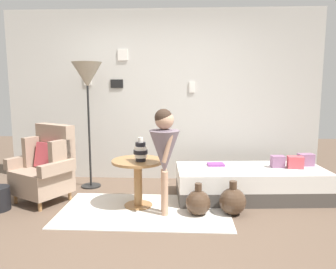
% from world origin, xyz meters
% --- Properties ---
extents(ground_plane, '(12.00, 12.00, 0.00)m').
position_xyz_m(ground_plane, '(0.00, 0.00, 0.00)').
color(ground_plane, brown).
extents(gallery_wall, '(4.80, 0.12, 2.60)m').
position_xyz_m(gallery_wall, '(-0.00, 1.95, 1.30)').
color(gallery_wall, beige).
rests_on(gallery_wall, ground).
extents(rug, '(1.99, 1.13, 0.01)m').
position_xyz_m(rug, '(-0.10, 0.51, 0.01)').
color(rug, silver).
rests_on(rug, ground).
extents(armchair, '(0.90, 0.83, 0.97)m').
position_xyz_m(armchair, '(-1.40, 0.82, 0.44)').
color(armchair, '#9E7042').
rests_on(armchair, ground).
extents(daybed, '(1.96, 0.95, 0.40)m').
position_xyz_m(daybed, '(1.22, 1.05, 0.20)').
color(daybed, '#4C4742').
rests_on(daybed, ground).
extents(pillow_head, '(0.21, 0.14, 0.16)m').
position_xyz_m(pillow_head, '(1.98, 1.22, 0.48)').
color(pillow_head, gray).
rests_on(pillow_head, daybed).
extents(pillow_mid, '(0.20, 0.13, 0.16)m').
position_xyz_m(pillow_mid, '(1.80, 1.07, 0.48)').
color(pillow_mid, '#D64C56').
rests_on(pillow_mid, daybed).
extents(pillow_back, '(0.17, 0.13, 0.15)m').
position_xyz_m(pillow_back, '(1.58, 1.12, 0.48)').
color(pillow_back, gray).
rests_on(pillow_back, daybed).
extents(side_table, '(0.62, 0.62, 0.58)m').
position_xyz_m(side_table, '(-0.20, 0.66, 0.42)').
color(side_table, '#9E7042').
rests_on(side_table, ground).
extents(vase_striped, '(0.17, 0.17, 0.28)m').
position_xyz_m(vase_striped, '(-0.16, 0.60, 0.70)').
color(vase_striped, black).
rests_on(vase_striped, side_table).
extents(floor_lamp, '(0.42, 0.42, 1.79)m').
position_xyz_m(floor_lamp, '(-1.00, 1.42, 1.56)').
color(floor_lamp, black).
rests_on(floor_lamp, ground).
extents(person_child, '(0.34, 0.34, 1.22)m').
position_xyz_m(person_child, '(0.14, 0.43, 0.79)').
color(person_child, tan).
rests_on(person_child, ground).
extents(book_on_daybed, '(0.23, 0.18, 0.03)m').
position_xyz_m(book_on_daybed, '(0.78, 1.17, 0.42)').
color(book_on_daybed, '#863E8E').
rests_on(book_on_daybed, daybed).
extents(demijohn_near, '(0.29, 0.29, 0.37)m').
position_xyz_m(demijohn_near, '(0.52, 0.43, 0.15)').
color(demijohn_near, '#473323').
rests_on(demijohn_near, ground).
extents(demijohn_far, '(0.31, 0.31, 0.39)m').
position_xyz_m(demijohn_far, '(0.92, 0.47, 0.16)').
color(demijohn_far, '#473323').
rests_on(demijohn_far, ground).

